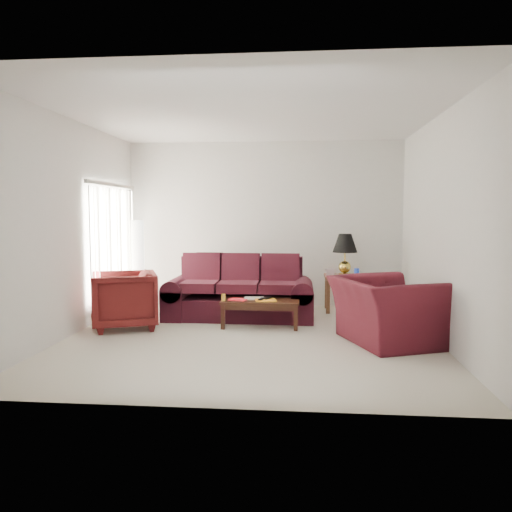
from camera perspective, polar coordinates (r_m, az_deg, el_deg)
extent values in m
plane|color=beige|center=(6.91, -0.65, -9.31)|extent=(5.00, 5.00, 0.00)
cube|color=silver|center=(8.57, -16.04, 0.58)|extent=(0.10, 2.00, 2.16)
cube|color=black|center=(8.87, -5.30, -1.13)|extent=(0.47, 0.24, 0.49)
cube|color=white|center=(8.58, 8.49, -1.87)|extent=(0.13, 0.06, 0.13)
cylinder|color=#18309F|center=(8.58, 11.43, -1.86)|extent=(0.10, 0.10, 0.14)
cube|color=silver|center=(8.92, 8.37, -1.49)|extent=(0.15, 0.18, 0.05)
imported|color=#430F0F|center=(7.64, -14.84, -4.87)|extent=(1.19, 1.18, 0.84)
imported|color=#3F0E17|center=(6.77, 14.63, -6.08)|extent=(1.54, 1.64, 0.85)
cube|color=red|center=(7.47, -2.04, -4.99)|extent=(0.29, 0.25, 0.01)
cube|color=white|center=(7.58, -0.24, -4.84)|extent=(0.30, 0.23, 0.02)
cube|color=orange|center=(7.41, 1.10, -5.06)|extent=(0.34, 0.28, 0.02)
cube|color=black|center=(7.40, 0.63, -4.92)|extent=(0.09, 0.18, 0.02)
cube|color=black|center=(7.47, 1.34, -4.84)|extent=(0.12, 0.17, 0.02)
cylinder|color=gold|center=(7.39, -3.74, -4.75)|extent=(0.08, 0.08, 0.11)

